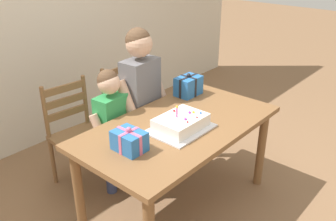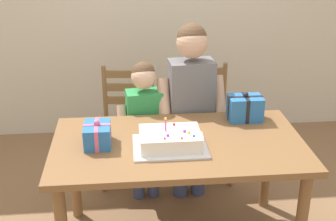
% 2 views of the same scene
% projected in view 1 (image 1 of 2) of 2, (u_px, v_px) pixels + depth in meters
% --- Properties ---
extents(ground_plane, '(20.00, 20.00, 0.00)m').
position_uv_depth(ground_plane, '(178.00, 204.00, 3.01)').
color(ground_plane, '#846042').
extents(back_wall, '(6.40, 0.11, 2.60)m').
position_uv_depth(back_wall, '(37.00, 17.00, 3.52)').
color(back_wall, beige).
rests_on(back_wall, ground).
extents(dining_table, '(1.55, 0.85, 0.75)m').
position_uv_depth(dining_table, '(179.00, 136.00, 2.73)').
color(dining_table, brown).
rests_on(dining_table, ground).
extents(birthday_cake, '(0.44, 0.34, 0.19)m').
position_uv_depth(birthday_cake, '(181.00, 123.00, 2.59)').
color(birthday_cake, silver).
rests_on(birthday_cake, dining_table).
extents(gift_box_red_large, '(0.16, 0.21, 0.17)m').
position_uv_depth(gift_box_red_large, '(129.00, 141.00, 2.33)').
color(gift_box_red_large, '#286BB7').
rests_on(gift_box_red_large, dining_table).
extents(gift_box_beside_cake, '(0.23, 0.16, 0.20)m').
position_uv_depth(gift_box_beside_cake, '(188.00, 86.00, 3.16)').
color(gift_box_beside_cake, '#286BB7').
rests_on(gift_box_beside_cake, dining_table).
extents(chair_left, '(0.46, 0.46, 0.92)m').
position_uv_depth(chair_left, '(78.00, 135.00, 3.11)').
color(chair_left, brown).
rests_on(chair_left, ground).
extents(chair_right, '(0.43, 0.43, 0.92)m').
position_uv_depth(chair_right, '(131.00, 112.00, 3.53)').
color(chair_right, brown).
rests_on(chair_right, ground).
extents(child_older, '(0.50, 0.29, 1.35)m').
position_uv_depth(child_older, '(141.00, 90.00, 3.08)').
color(child_older, '#38426B').
rests_on(child_older, ground).
extents(child_younger, '(0.41, 0.24, 1.09)m').
position_uv_depth(child_younger, '(112.00, 121.00, 2.92)').
color(child_younger, '#38426B').
rests_on(child_younger, ground).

